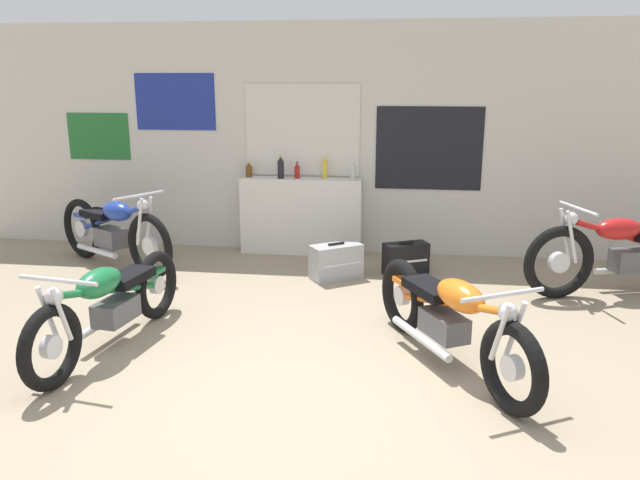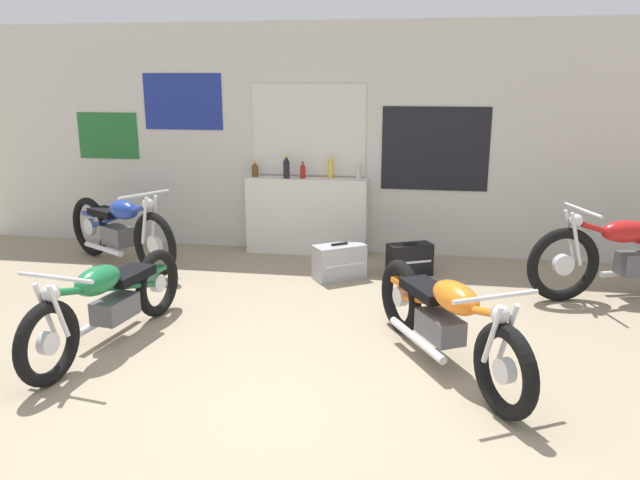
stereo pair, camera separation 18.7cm
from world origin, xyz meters
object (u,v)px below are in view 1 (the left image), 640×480
object	(u,v)px
bottle_rightmost	(353,171)
hard_case_silver	(336,261)
bottle_center	(297,171)
hard_case_black	(406,259)
bottle_leftmost	(249,170)
motorcycle_orange	(449,318)
bottle_right_center	(325,167)
motorcycle_blue	(113,231)
motorcycle_red	(627,253)
motorcycle_green	(110,303)
bottle_left_center	(281,168)

from	to	relation	value
bottle_rightmost	hard_case_silver	size ratio (longest dim) A/B	0.39
bottle_center	hard_case_black	world-z (taller)	bottle_center
bottle_leftmost	motorcycle_orange	distance (m)	3.84
bottle_center	motorcycle_orange	world-z (taller)	bottle_center
bottle_right_center	bottle_leftmost	bearing A→B (deg)	-179.43
motorcycle_blue	motorcycle_red	xyz separation A→B (m)	(5.54, -0.18, 0.00)
bottle_right_center	hard_case_silver	world-z (taller)	bottle_right_center
bottle_rightmost	hard_case_silver	bearing A→B (deg)	-96.05
bottle_leftmost	hard_case_black	size ratio (longest dim) A/B	0.35
hard_case_silver	motorcycle_blue	bearing A→B (deg)	178.70
motorcycle_orange	bottle_rightmost	bearing A→B (deg)	108.51
bottle_rightmost	motorcycle_green	bearing A→B (deg)	-119.70
motorcycle_blue	motorcycle_red	world-z (taller)	motorcycle_red
bottle_leftmost	bottle_left_center	world-z (taller)	bottle_left_center
bottle_left_center	hard_case_silver	xyz separation A→B (m)	(0.79, -0.93, -0.89)
bottle_center	motorcycle_red	distance (m)	3.76
bottle_right_center	motorcycle_red	distance (m)	3.46
motorcycle_orange	motorcycle_green	xyz separation A→B (m)	(-2.69, -0.04, -0.00)
motorcycle_orange	hard_case_black	distance (m)	2.30
bottle_leftmost	bottle_rightmost	size ratio (longest dim) A/B	0.79
bottle_leftmost	bottle_center	distance (m)	0.61
hard_case_black	bottle_left_center	bearing A→B (deg)	156.14
bottle_rightmost	motorcycle_blue	distance (m)	2.89
bottle_leftmost	motorcycle_green	world-z (taller)	bottle_leftmost
motorcycle_orange	motorcycle_green	distance (m)	2.69
motorcycle_orange	bottle_center	bearing A→B (deg)	119.25
bottle_center	motorcycle_green	distance (m)	3.26
motorcycle_orange	motorcycle_blue	distance (m)	4.22
hard_case_black	motorcycle_red	bearing A→B (deg)	-9.35
motorcycle_blue	bottle_left_center	bearing A→B (deg)	25.84
bottle_rightmost	hard_case_black	bearing A→B (deg)	-45.49
hard_case_silver	motorcycle_green	bearing A→B (deg)	-127.83
bottle_rightmost	hard_case_black	distance (m)	1.28
bottle_right_center	hard_case_black	size ratio (longest dim) A/B	0.58
motorcycle_orange	motorcycle_red	world-z (taller)	motorcycle_red
bottle_center	bottle_rightmost	distance (m)	0.69
hard_case_black	motorcycle_orange	bearing A→B (deg)	-81.84
bottle_right_center	bottle_rightmost	size ratio (longest dim) A/B	1.30
motorcycle_orange	hard_case_silver	size ratio (longest dim) A/B	3.16
hard_case_silver	hard_case_black	distance (m)	0.80
motorcycle_red	hard_case_black	world-z (taller)	motorcycle_red
bottle_center	motorcycle_green	world-z (taller)	bottle_center
bottle_rightmost	hard_case_black	size ratio (longest dim) A/B	0.44
bottle_left_center	motorcycle_blue	bearing A→B (deg)	-154.16
bottle_left_center	motorcycle_blue	distance (m)	2.10
bottle_center	motorcycle_orange	size ratio (longest dim) A/B	0.11
bottle_right_center	bottle_center	bearing A→B (deg)	-173.67
hard_case_silver	hard_case_black	xyz separation A→B (m)	(0.76, 0.25, -0.01)
motorcycle_blue	motorcycle_orange	bearing A→B (deg)	-29.60
bottle_leftmost	bottle_left_center	xyz separation A→B (m)	(0.41, -0.06, 0.05)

